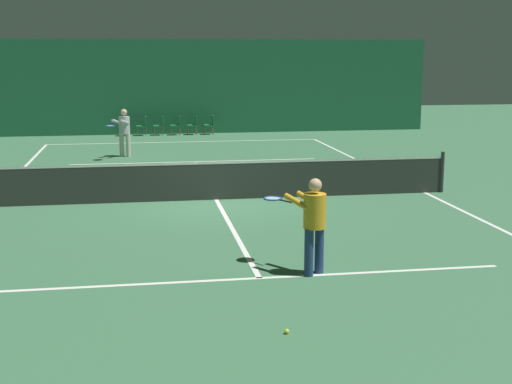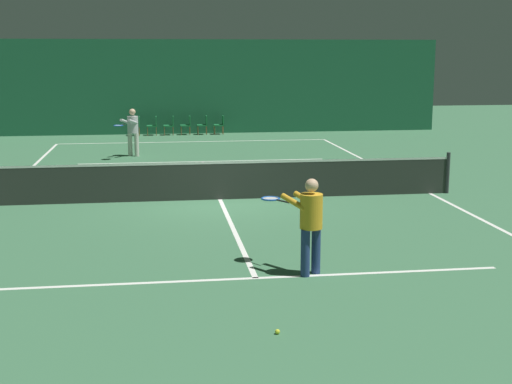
% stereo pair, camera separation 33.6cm
% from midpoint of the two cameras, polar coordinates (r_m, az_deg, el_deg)
% --- Properties ---
extents(ground_plane, '(60.00, 60.00, 0.00)m').
position_cam_midpoint_polar(ground_plane, '(17.81, -3.74, -0.61)').
color(ground_plane, '#3D704C').
extents(backdrop_curtain, '(23.00, 0.12, 4.20)m').
position_cam_midpoint_polar(backdrop_curtain, '(32.49, -6.49, 8.35)').
color(backdrop_curtain, '#1E5B3D').
rests_on(backdrop_curtain, ground).
extents(court_line_baseline_far, '(11.00, 0.10, 0.00)m').
position_cam_midpoint_polar(court_line_baseline_far, '(29.53, -6.07, 4.01)').
color(court_line_baseline_far, white).
rests_on(court_line_baseline_far, ground).
extents(court_line_service_far, '(8.25, 0.10, 0.00)m').
position_cam_midpoint_polar(court_line_service_far, '(24.09, -5.27, 2.43)').
color(court_line_service_far, white).
rests_on(court_line_service_far, ground).
extents(court_line_service_near, '(8.25, 0.10, 0.00)m').
position_cam_midpoint_polar(court_line_service_near, '(11.66, -0.55, -6.90)').
color(court_line_service_near, white).
rests_on(court_line_service_near, ground).
extents(court_line_sideline_right, '(0.10, 23.80, 0.00)m').
position_cam_midpoint_polar(court_line_sideline_right, '(19.14, 12.87, -0.05)').
color(court_line_sideline_right, white).
rests_on(court_line_sideline_right, ground).
extents(court_line_centre, '(0.10, 12.80, 0.00)m').
position_cam_midpoint_polar(court_line_centre, '(17.81, -3.74, -0.61)').
color(court_line_centre, white).
rests_on(court_line_centre, ground).
extents(tennis_net, '(12.00, 0.10, 1.07)m').
position_cam_midpoint_polar(tennis_net, '(17.72, -3.76, 1.00)').
color(tennis_net, '#2D332D').
rests_on(tennis_net, ground).
extents(player_near, '(1.02, 1.30, 1.61)m').
position_cam_midpoint_polar(player_near, '(11.67, 3.73, -2.13)').
color(player_near, navy).
rests_on(player_near, ground).
extents(player_far, '(0.94, 1.36, 1.67)m').
position_cam_midpoint_polar(player_far, '(25.50, -10.90, 4.96)').
color(player_far, beige).
rests_on(player_far, ground).
extents(courtside_chair_0, '(0.44, 0.44, 0.84)m').
position_cam_midpoint_polar(courtside_chair_0, '(32.02, -10.65, 5.30)').
color(courtside_chair_0, brown).
rests_on(courtside_chair_0, ground).
extents(courtside_chair_1, '(0.44, 0.44, 0.84)m').
position_cam_midpoint_polar(courtside_chair_1, '(32.01, -9.31, 5.34)').
color(courtside_chair_1, brown).
rests_on(courtside_chair_1, ground).
extents(courtside_chair_2, '(0.44, 0.44, 0.84)m').
position_cam_midpoint_polar(courtside_chair_2, '(32.02, -7.98, 5.38)').
color(courtside_chair_2, brown).
rests_on(courtside_chair_2, ground).
extents(courtside_chair_3, '(0.44, 0.44, 0.84)m').
position_cam_midpoint_polar(courtside_chair_3, '(32.05, -6.64, 5.42)').
color(courtside_chair_3, brown).
rests_on(courtside_chair_3, ground).
extents(courtside_chair_4, '(0.44, 0.44, 0.84)m').
position_cam_midpoint_polar(courtside_chair_4, '(32.09, -5.31, 5.45)').
color(courtside_chair_4, brown).
rests_on(courtside_chair_4, ground).
extents(courtside_chair_5, '(0.44, 0.44, 0.84)m').
position_cam_midpoint_polar(courtside_chair_5, '(32.16, -3.98, 5.49)').
color(courtside_chair_5, brown).
rests_on(courtside_chair_5, ground).
extents(tennis_ball, '(0.07, 0.07, 0.07)m').
position_cam_midpoint_polar(tennis_ball, '(9.46, 1.44, -11.09)').
color(tennis_ball, '#D1DB33').
rests_on(tennis_ball, ground).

